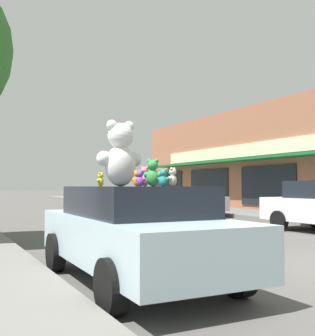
{
  "coord_description": "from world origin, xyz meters",
  "views": [
    {
      "loc": [
        -6.33,
        -4.87,
        1.38
      ],
      "look_at": [
        -1.84,
        3.81,
        1.8
      ],
      "focal_mm": 45.0,
      "sensor_mm": 36.0,
      "label": 1
    }
  ],
  "objects_px": {
    "plush_art_car": "(135,231)",
    "teddy_bear_cream": "(173,177)",
    "teddy_bear_purple": "(140,179)",
    "teddy_bear_green": "(153,173)",
    "teddy_bear_yellow": "(101,180)",
    "teddy_bear_orange": "(137,178)",
    "parked_car_far_right": "(185,200)",
    "teddy_bear_pink": "(145,177)",
    "teddy_bear_giant": "(120,155)",
    "teddy_bear_black": "(153,179)",
    "teddy_bear_teal": "(163,178)"
  },
  "relations": [
    {
      "from": "teddy_bear_giant",
      "to": "teddy_bear_cream",
      "type": "distance_m",
      "value": 0.99
    },
    {
      "from": "teddy_bear_teal",
      "to": "teddy_bear_cream",
      "type": "relative_size",
      "value": 0.88
    },
    {
      "from": "teddy_bear_purple",
      "to": "teddy_bear_teal",
      "type": "bearing_deg",
      "value": -178.94
    },
    {
      "from": "plush_art_car",
      "to": "teddy_bear_teal",
      "type": "height_order",
      "value": "teddy_bear_teal"
    },
    {
      "from": "teddy_bear_cream",
      "to": "teddy_bear_pink",
      "type": "relative_size",
      "value": 0.8
    },
    {
      "from": "teddy_bear_cream",
      "to": "parked_car_far_right",
      "type": "relative_size",
      "value": 0.06
    },
    {
      "from": "teddy_bear_purple",
      "to": "teddy_bear_orange",
      "type": "distance_m",
      "value": 0.25
    },
    {
      "from": "teddy_bear_giant",
      "to": "teddy_bear_orange",
      "type": "bearing_deg",
      "value": 93.37
    },
    {
      "from": "teddy_bear_yellow",
      "to": "teddy_bear_pink",
      "type": "relative_size",
      "value": 0.71
    },
    {
      "from": "teddy_bear_purple",
      "to": "teddy_bear_green",
      "type": "xyz_separation_m",
      "value": [
        0.19,
        -0.0,
        0.08
      ]
    },
    {
      "from": "parked_car_far_right",
      "to": "teddy_bear_yellow",
      "type": "bearing_deg",
      "value": -127.17
    },
    {
      "from": "teddy_bear_yellow",
      "to": "parked_car_far_right",
      "type": "bearing_deg",
      "value": -166.09
    },
    {
      "from": "plush_art_car",
      "to": "teddy_bear_cream",
      "type": "height_order",
      "value": "teddy_bear_cream"
    },
    {
      "from": "teddy_bear_cream",
      "to": "teddy_bear_orange",
      "type": "distance_m",
      "value": 0.49
    },
    {
      "from": "teddy_bear_teal",
      "to": "teddy_bear_green",
      "type": "xyz_separation_m",
      "value": [
        0.01,
        0.31,
        0.07
      ]
    },
    {
      "from": "teddy_bear_yellow",
      "to": "teddy_bear_purple",
      "type": "height_order",
      "value": "teddy_bear_yellow"
    },
    {
      "from": "plush_art_car",
      "to": "teddy_bear_orange",
      "type": "height_order",
      "value": "teddy_bear_orange"
    },
    {
      "from": "plush_art_car",
      "to": "teddy_bear_purple",
      "type": "height_order",
      "value": "teddy_bear_purple"
    },
    {
      "from": "parked_car_far_right",
      "to": "teddy_bear_pink",
      "type": "bearing_deg",
      "value": -123.92
    },
    {
      "from": "teddy_bear_cream",
      "to": "teddy_bear_purple",
      "type": "height_order",
      "value": "teddy_bear_cream"
    },
    {
      "from": "teddy_bear_cream",
      "to": "parked_car_far_right",
      "type": "xyz_separation_m",
      "value": [
        7.32,
        11.83,
        -0.78
      ]
    },
    {
      "from": "teddy_bear_purple",
      "to": "parked_car_far_right",
      "type": "relative_size",
      "value": 0.05
    },
    {
      "from": "teddy_bear_black",
      "to": "plush_art_car",
      "type": "bearing_deg",
      "value": 62.89
    },
    {
      "from": "teddy_bear_cream",
      "to": "teddy_bear_teal",
      "type": "bearing_deg",
      "value": 12.72
    },
    {
      "from": "teddy_bear_purple",
      "to": "teddy_bear_yellow",
      "type": "bearing_deg",
      "value": -27.49
    },
    {
      "from": "teddy_bear_teal",
      "to": "teddy_bear_pink",
      "type": "bearing_deg",
      "value": -56.54
    },
    {
      "from": "teddy_bear_yellow",
      "to": "teddy_bear_orange",
      "type": "height_order",
      "value": "teddy_bear_yellow"
    },
    {
      "from": "teddy_bear_giant",
      "to": "teddy_bear_teal",
      "type": "bearing_deg",
      "value": 97.38
    },
    {
      "from": "teddy_bear_purple",
      "to": "teddy_bear_orange",
      "type": "bearing_deg",
      "value": -44.08
    },
    {
      "from": "teddy_bear_black",
      "to": "teddy_bear_orange",
      "type": "bearing_deg",
      "value": 86.56
    },
    {
      "from": "parked_car_far_right",
      "to": "teddy_bear_cream",
      "type": "bearing_deg",
      "value": -121.75
    },
    {
      "from": "teddy_bear_giant",
      "to": "teddy_bear_black",
      "type": "relative_size",
      "value": 4.44
    },
    {
      "from": "plush_art_car",
      "to": "teddy_bear_orange",
      "type": "relative_size",
      "value": 18.29
    },
    {
      "from": "teddy_bear_giant",
      "to": "teddy_bear_black",
      "type": "bearing_deg",
      "value": 150.13
    },
    {
      "from": "teddy_bear_giant",
      "to": "teddy_bear_pink",
      "type": "bearing_deg",
      "value": -152.67
    },
    {
      "from": "teddy_bear_black",
      "to": "teddy_bear_green",
      "type": "distance_m",
      "value": 0.6
    },
    {
      "from": "teddy_bear_orange",
      "to": "parked_car_far_right",
      "type": "height_order",
      "value": "teddy_bear_orange"
    },
    {
      "from": "teddy_bear_yellow",
      "to": "parked_car_far_right",
      "type": "xyz_separation_m",
      "value": [
        7.82,
        10.32,
        -0.77
      ]
    },
    {
      "from": "plush_art_car",
      "to": "teddy_bear_yellow",
      "type": "bearing_deg",
      "value": 99.93
    },
    {
      "from": "teddy_bear_cream",
      "to": "teddy_bear_pink",
      "type": "distance_m",
      "value": 1.11
    },
    {
      "from": "teddy_bear_black",
      "to": "teddy_bear_orange",
      "type": "height_order",
      "value": "teddy_bear_orange"
    },
    {
      "from": "plush_art_car",
      "to": "parked_car_far_right",
      "type": "xyz_separation_m",
      "value": [
        7.66,
        11.33,
        -0.02
      ]
    },
    {
      "from": "plush_art_car",
      "to": "teddy_bear_green",
      "type": "xyz_separation_m",
      "value": [
        0.06,
        -0.46,
        0.82
      ]
    },
    {
      "from": "teddy_bear_yellow",
      "to": "teddy_bear_purple",
      "type": "bearing_deg",
      "value": 52.33
    },
    {
      "from": "teddy_bear_green",
      "to": "teddy_bear_yellow",
      "type": "bearing_deg",
      "value": -33.98
    },
    {
      "from": "teddy_bear_pink",
      "to": "teddy_bear_orange",
      "type": "xyz_separation_m",
      "value": [
        -0.51,
        -0.83,
        -0.05
      ]
    },
    {
      "from": "teddy_bear_green",
      "to": "teddy_bear_orange",
      "type": "height_order",
      "value": "teddy_bear_green"
    },
    {
      "from": "plush_art_car",
      "to": "teddy_bear_cream",
      "type": "xyz_separation_m",
      "value": [
        0.34,
        -0.5,
        0.76
      ]
    },
    {
      "from": "teddy_bear_yellow",
      "to": "teddy_bear_green",
      "type": "bearing_deg",
      "value": 59.5
    },
    {
      "from": "teddy_bear_teal",
      "to": "parked_car_far_right",
      "type": "xyz_separation_m",
      "value": [
        7.61,
        12.1,
        -0.76
      ]
    }
  ]
}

